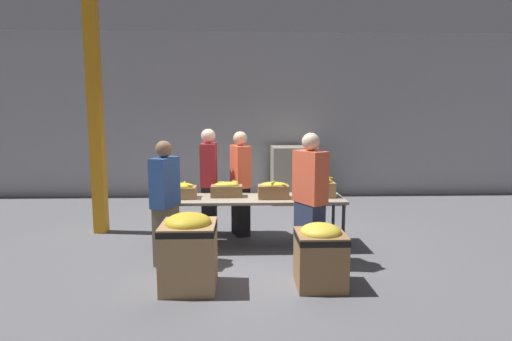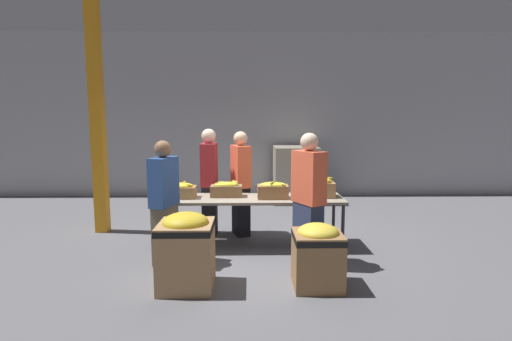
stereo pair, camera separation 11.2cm
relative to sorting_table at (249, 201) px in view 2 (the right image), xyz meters
The scene contains 15 objects.
ground_plane 0.71m from the sorting_table, ahead, with size 30.00×30.00×0.00m, color slate.
wall_back 4.23m from the sorting_table, 90.00° to the left, with size 16.00×0.08×4.00m.
sorting_table is the anchor object (origin of this frame).
banana_box_0 1.04m from the sorting_table, behind, with size 0.43×0.33×0.25m.
banana_box_1 0.40m from the sorting_table, 165.61° to the left, with size 0.48×0.27×0.24m.
banana_box_2 0.40m from the sorting_table, ahead, with size 0.46×0.30×0.27m.
banana_box_3 1.09m from the sorting_table, ahead, with size 0.44×0.33×0.30m.
volunteer_0 0.65m from the sorting_table, 102.80° to the left, with size 0.36×0.51×1.74m.
volunteer_1 1.33m from the sorting_table, 148.93° to the right, with size 0.35×0.49×1.67m.
volunteer_2 0.92m from the sorting_table, 137.13° to the left, with size 0.25×0.48×1.78m.
volunteer_3 1.10m from the sorting_table, 43.87° to the right, with size 0.44×0.53×1.77m.
donation_bin_0 1.67m from the sorting_table, 116.15° to the right, with size 0.62×0.62×0.89m.
donation_bin_1 1.71m from the sorting_table, 61.96° to the right, with size 0.56×0.56×0.75m.
support_pillar 2.98m from the sorting_table, 161.50° to the left, with size 0.20×0.20×4.00m.
pallet_stack_0 3.47m from the sorting_table, 71.75° to the left, with size 1.10×1.10×1.28m.
Camera 2 is at (-0.00, -5.93, 1.98)m, focal length 28.00 mm.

